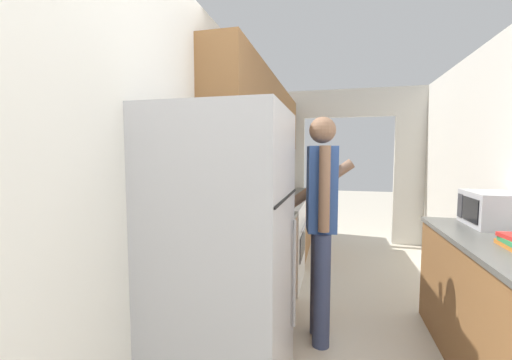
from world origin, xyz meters
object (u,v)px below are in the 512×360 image
object	(u,v)px
refrigerator	(224,260)
range_oven	(274,242)
microwave	(493,210)
person	(321,222)

from	to	relation	value
refrigerator	range_oven	world-z (taller)	refrigerator
refrigerator	microwave	size ratio (longest dim) A/B	3.68
person	microwave	xyz separation A→B (m)	(1.28, 0.35, 0.09)
range_oven	person	bearing A→B (deg)	-61.82
refrigerator	microwave	distance (m)	2.11
person	microwave	bearing A→B (deg)	-84.49
person	microwave	size ratio (longest dim) A/B	3.76
range_oven	person	xyz separation A→B (m)	(0.55, -1.03, 0.48)
range_oven	microwave	world-z (taller)	microwave
refrigerator	range_oven	xyz separation A→B (m)	(-0.04, 1.78, -0.39)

